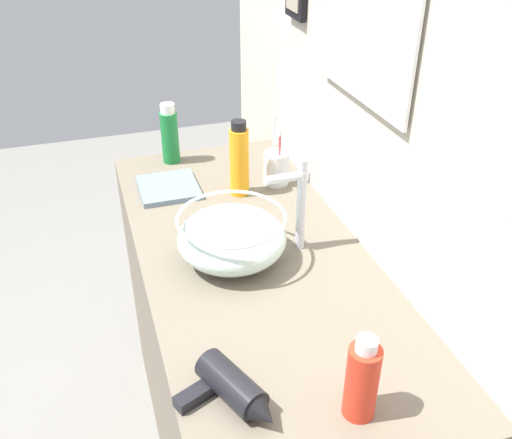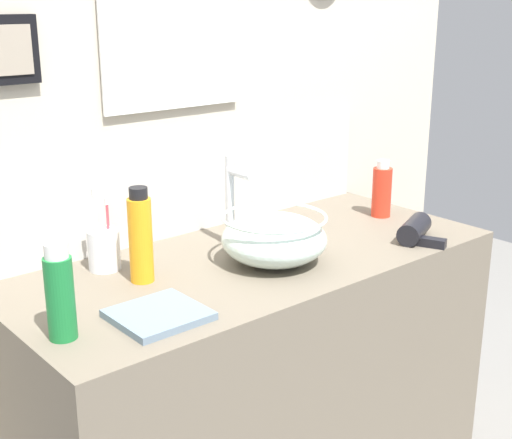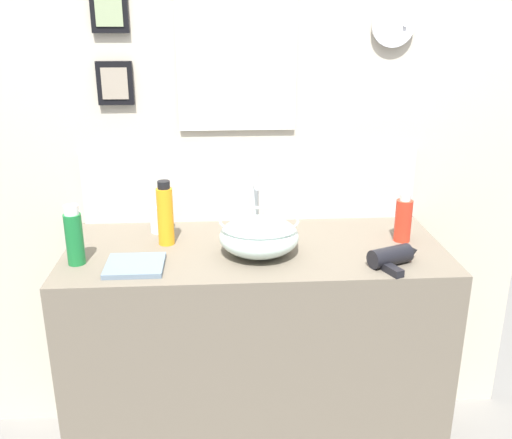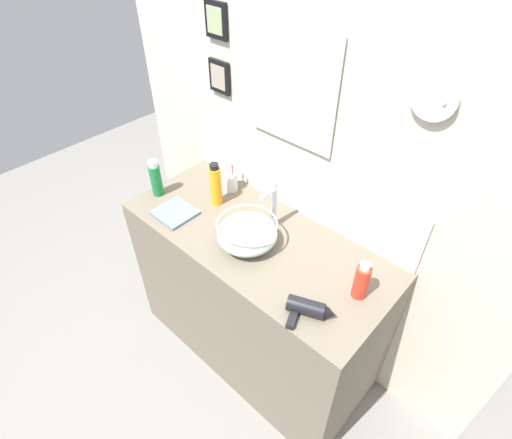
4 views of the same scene
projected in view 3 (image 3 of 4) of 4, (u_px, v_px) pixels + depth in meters
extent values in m
cube|color=#6B6051|center=(255.00, 358.00, 2.12)|extent=(1.30, 0.57, 0.90)
cube|color=beige|center=(250.00, 119.00, 2.14)|extent=(2.20, 0.06, 2.57)
cube|color=beige|center=(251.00, 186.00, 2.18)|extent=(1.27, 0.02, 0.28)
cube|color=white|center=(237.00, 63.00, 2.03)|extent=(0.36, 0.01, 0.42)
cube|color=white|center=(237.00, 63.00, 2.02)|extent=(0.42, 0.01, 0.48)
cylinder|color=silver|center=(393.00, 25.00, 2.01)|extent=(0.15, 0.01, 0.15)
cylinder|color=silver|center=(403.00, 25.00, 2.02)|extent=(0.01, 0.06, 0.01)
cube|color=black|center=(109.00, 10.00, 1.94)|extent=(0.13, 0.02, 0.15)
cube|color=gray|center=(109.00, 10.00, 1.93)|extent=(0.09, 0.01, 0.11)
cube|color=black|center=(115.00, 83.00, 2.02)|extent=(0.13, 0.02, 0.15)
cube|color=gray|center=(115.00, 84.00, 2.01)|extent=(0.09, 0.01, 0.11)
ellipsoid|color=silver|center=(259.00, 237.00, 1.89)|extent=(0.26, 0.26, 0.12)
torus|color=silver|center=(259.00, 220.00, 1.87)|extent=(0.26, 0.26, 0.01)
torus|color=#B2B7BC|center=(259.00, 253.00, 1.91)|extent=(0.10, 0.10, 0.01)
cylinder|color=silver|center=(256.00, 207.00, 2.04)|extent=(0.02, 0.02, 0.22)
cylinder|color=silver|center=(256.00, 184.00, 1.97)|extent=(0.02, 0.09, 0.02)
cylinder|color=silver|center=(256.00, 174.00, 2.00)|extent=(0.02, 0.02, 0.03)
cylinder|color=black|center=(390.00, 256.00, 1.82)|extent=(0.15, 0.11, 0.06)
cone|color=black|center=(412.00, 251.00, 1.85)|extent=(0.06, 0.07, 0.05)
cube|color=black|center=(391.00, 269.00, 1.76)|extent=(0.06, 0.09, 0.02)
cylinder|color=silver|center=(161.00, 219.00, 2.09)|extent=(0.08, 0.08, 0.10)
cylinder|color=#D83F4C|center=(165.00, 210.00, 2.09)|extent=(0.01, 0.01, 0.16)
cube|color=white|center=(164.00, 187.00, 2.06)|extent=(0.01, 0.01, 0.02)
cylinder|color=white|center=(155.00, 207.00, 2.07)|extent=(0.01, 0.01, 0.19)
cube|color=white|center=(153.00, 180.00, 2.04)|extent=(0.01, 0.01, 0.02)
cylinder|color=orange|center=(165.00, 217.00, 1.96)|extent=(0.06, 0.06, 0.20)
cylinder|color=black|center=(164.00, 185.00, 1.92)|extent=(0.04, 0.04, 0.03)
cylinder|color=red|center=(403.00, 221.00, 2.00)|extent=(0.06, 0.06, 0.15)
cylinder|color=silver|center=(405.00, 197.00, 1.97)|extent=(0.04, 0.04, 0.02)
cylinder|color=#197233|center=(74.00, 239.00, 1.81)|extent=(0.06, 0.06, 0.17)
cylinder|color=silver|center=(71.00, 210.00, 1.77)|extent=(0.05, 0.05, 0.03)
cube|color=slate|center=(135.00, 265.00, 1.80)|extent=(0.18, 0.17, 0.02)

